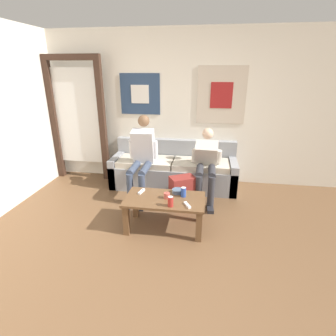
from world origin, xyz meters
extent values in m
plane|color=brown|center=(0.00, 0.00, 0.00)|extent=(18.00, 18.00, 0.00)
cube|color=silver|center=(0.00, 2.51, 1.27)|extent=(10.00, 0.05, 2.55)
cube|color=navy|center=(-0.80, 2.47, 1.52)|extent=(0.69, 0.01, 0.68)
cube|color=silver|center=(-0.80, 2.47, 1.52)|extent=(0.31, 0.01, 0.30)
cube|color=beige|center=(0.57, 2.47, 1.52)|extent=(0.79, 0.01, 0.92)
cube|color=maroon|center=(0.57, 2.47, 1.52)|extent=(0.36, 0.01, 0.41)
cube|color=#382319|center=(-2.34, 2.28, 1.02)|extent=(0.10, 0.10, 2.05)
cube|color=#382319|center=(-1.44, 2.28, 1.02)|extent=(0.10, 0.10, 2.05)
cube|color=#382319|center=(-1.89, 2.28, 2.10)|extent=(1.00, 0.10, 0.10)
cube|color=silver|center=(-1.89, 2.30, 1.13)|extent=(0.82, 0.02, 1.64)
cube|color=gray|center=(-0.17, 2.42, 0.38)|extent=(2.10, 0.13, 0.76)
cube|color=gray|center=(-0.17, 2.07, 0.20)|extent=(2.10, 0.58, 0.39)
cube|color=gray|center=(-1.16, 2.07, 0.26)|extent=(0.12, 0.58, 0.51)
cube|color=gray|center=(0.83, 2.07, 0.26)|extent=(0.12, 0.58, 0.51)
cube|color=beige|center=(-0.63, 2.07, 0.44)|extent=(0.91, 0.54, 0.10)
cube|color=beige|center=(0.30, 2.07, 0.44)|extent=(0.91, 0.54, 0.10)
cube|color=brown|center=(-0.10, 0.83, 0.40)|extent=(0.99, 0.54, 0.03)
cube|color=brown|center=(-0.54, 1.05, 0.19)|extent=(0.07, 0.07, 0.39)
cube|color=brown|center=(0.34, 1.05, 0.19)|extent=(0.07, 0.07, 0.39)
cube|color=brown|center=(-0.54, 0.62, 0.19)|extent=(0.07, 0.07, 0.39)
cube|color=brown|center=(0.34, 0.62, 0.19)|extent=(0.07, 0.07, 0.39)
cylinder|color=#384256|center=(-0.71, 1.60, 0.49)|extent=(0.11, 0.47, 0.11)
cylinder|color=#384256|center=(-0.71, 1.37, 0.26)|extent=(0.10, 0.10, 0.47)
cube|color=#232328|center=(-0.71, 1.30, 0.03)|extent=(0.11, 0.25, 0.05)
cylinder|color=#384256|center=(-0.53, 1.60, 0.49)|extent=(0.11, 0.47, 0.11)
cylinder|color=#384256|center=(-0.53, 1.37, 0.26)|extent=(0.10, 0.10, 0.47)
cube|color=#232328|center=(-0.53, 1.30, 0.03)|extent=(0.11, 0.25, 0.05)
cube|color=silver|center=(-0.62, 1.89, 0.76)|extent=(0.36, 0.34, 0.58)
sphere|color=brown|center=(-0.62, 1.97, 1.16)|extent=(0.18, 0.18, 0.18)
cylinder|color=silver|center=(-0.82, 1.89, 0.72)|extent=(0.08, 0.11, 0.31)
cylinder|color=silver|center=(-0.43, 1.89, 0.72)|extent=(0.08, 0.11, 0.31)
cylinder|color=#2D2D33|center=(0.29, 1.64, 0.49)|extent=(0.11, 0.40, 0.11)
cylinder|color=#2D2D33|center=(0.29, 1.44, 0.26)|extent=(0.10, 0.10, 0.47)
cube|color=#232328|center=(0.29, 1.37, 0.03)|extent=(0.11, 0.25, 0.05)
cylinder|color=#2D2D33|center=(0.47, 1.64, 0.49)|extent=(0.11, 0.40, 0.11)
cylinder|color=#2D2D33|center=(0.47, 1.44, 0.26)|extent=(0.10, 0.10, 0.47)
cube|color=#232328|center=(0.47, 1.37, 0.03)|extent=(0.11, 0.25, 0.05)
cube|color=beige|center=(0.38, 1.94, 0.67)|extent=(0.37, 0.42, 0.46)
sphere|color=beige|center=(0.38, 2.11, 0.96)|extent=(0.18, 0.18, 0.18)
cylinder|color=beige|center=(0.19, 1.96, 0.63)|extent=(0.08, 0.14, 0.24)
cylinder|color=beige|center=(0.58, 1.96, 0.63)|extent=(0.08, 0.14, 0.24)
cube|color=maroon|center=(0.06, 1.44, 0.23)|extent=(0.41, 0.37, 0.46)
cube|color=maroon|center=(0.11, 1.35, 0.13)|extent=(0.25, 0.19, 0.21)
cylinder|color=#475B75|center=(0.03, 1.00, 0.44)|extent=(0.14, 0.14, 0.05)
torus|color=#475B75|center=(0.03, 1.00, 0.47)|extent=(0.15, 0.15, 0.02)
cylinder|color=#B24C42|center=(-0.08, 0.84, 0.45)|extent=(0.08, 0.08, 0.07)
cylinder|color=black|center=(-0.08, 0.84, 0.50)|extent=(0.00, 0.00, 0.01)
cylinder|color=#28479E|center=(0.12, 0.92, 0.48)|extent=(0.07, 0.07, 0.12)
cylinder|color=silver|center=(0.12, 0.92, 0.54)|extent=(0.06, 0.06, 0.00)
cylinder|color=maroon|center=(-0.01, 0.65, 0.48)|extent=(0.07, 0.07, 0.12)
cylinder|color=silver|center=(-0.01, 0.65, 0.54)|extent=(0.06, 0.06, 0.00)
cube|color=white|center=(0.19, 0.68, 0.43)|extent=(0.10, 0.14, 0.02)
cylinder|color=#333842|center=(0.17, 0.71, 0.45)|extent=(0.01, 0.01, 0.00)
cube|color=white|center=(-0.43, 0.95, 0.43)|extent=(0.07, 0.15, 0.02)
cylinder|color=#333842|center=(-0.42, 0.99, 0.45)|extent=(0.01, 0.01, 0.00)
camera|label=1|loc=(0.37, -2.03, 1.92)|focal=28.00mm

